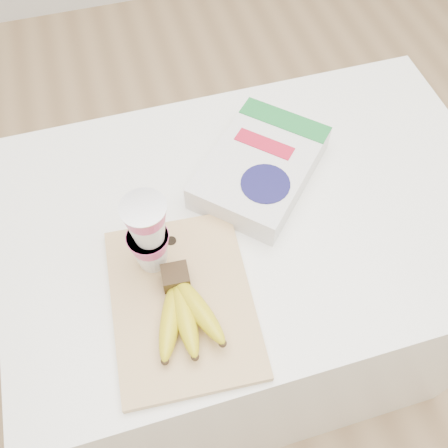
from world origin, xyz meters
name	(u,v)px	position (x,y,z in m)	size (l,w,h in m)	color
table	(249,291)	(0.00, 0.00, 0.39)	(1.04, 0.69, 0.78)	white
cutting_board	(182,301)	(-0.20, -0.16, 0.79)	(0.25, 0.34, 0.02)	tan
bananas	(184,311)	(-0.20, -0.19, 0.82)	(0.13, 0.18, 0.06)	#382816
yogurt_stack	(148,234)	(-0.23, -0.07, 0.90)	(0.08, 0.08, 0.18)	white
cereal_box	(260,167)	(0.03, 0.08, 0.81)	(0.34, 0.34, 0.06)	white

